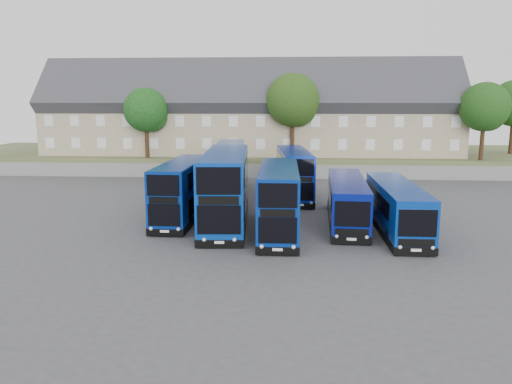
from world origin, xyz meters
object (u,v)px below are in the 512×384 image
(dd_front_mid, at_px, (226,189))
(tree_west, at_px, (147,112))
(tree_east, at_px, (486,109))
(dd_front_left, at_px, (182,191))
(coach_east_a, at_px, (347,202))
(tree_mid, at_px, (294,102))

(dd_front_mid, bearing_deg, tree_west, 114.12)
(tree_west, relative_size, tree_east, 0.94)
(dd_front_mid, xyz_separation_m, tree_west, (-11.27, 21.53, 4.69))
(dd_front_left, height_order, tree_west, tree_west)
(dd_front_mid, height_order, coach_east_a, dd_front_mid)
(tree_east, bearing_deg, coach_east_a, -128.38)
(coach_east_a, height_order, tree_west, tree_west)
(dd_front_left, xyz_separation_m, dd_front_mid, (3.20, -1.17, 0.40))
(tree_mid, bearing_deg, tree_east, -1.43)
(tree_west, bearing_deg, dd_front_left, -68.38)
(tree_west, xyz_separation_m, tree_east, (36.00, 0.00, 0.34))
(coach_east_a, bearing_deg, tree_west, 136.15)
(coach_east_a, height_order, tree_east, tree_east)
(dd_front_mid, distance_m, tree_mid, 23.25)
(dd_front_mid, xyz_separation_m, coach_east_a, (8.16, 0.61, -0.89))
(tree_west, bearing_deg, coach_east_a, -47.12)
(coach_east_a, relative_size, tree_west, 1.46)
(dd_front_left, xyz_separation_m, coach_east_a, (11.36, -0.56, -0.48))
(dd_front_left, relative_size, tree_west, 1.32)
(dd_front_left, distance_m, tree_mid, 23.14)
(coach_east_a, relative_size, tree_mid, 1.22)
(tree_east, bearing_deg, dd_front_mid, -138.95)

